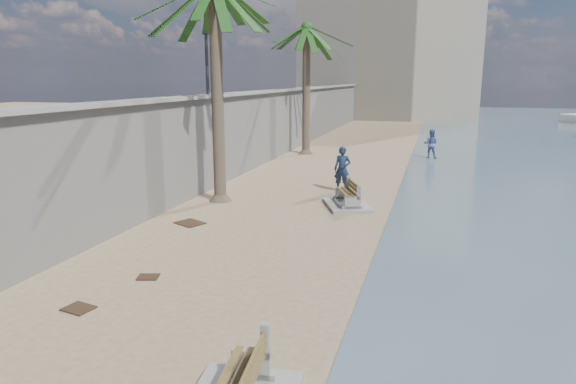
{
  "coord_description": "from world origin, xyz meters",
  "views": [
    {
      "loc": [
        3.29,
        -6.03,
        4.22
      ],
      "look_at": [
        -0.5,
        7.0,
        1.2
      ],
      "focal_mm": 32.0,
      "sensor_mm": 36.0,
      "label": 1
    }
  ],
  "objects_px": {
    "palm_back": "(307,29)",
    "person_a": "(342,166)",
    "person_b": "(431,142)",
    "bench_far": "(348,196)"
  },
  "relations": [
    {
      "from": "person_a",
      "to": "palm_back",
      "type": "bearing_deg",
      "value": 111.36
    },
    {
      "from": "person_b",
      "to": "bench_far",
      "type": "bearing_deg",
      "value": 84.06
    },
    {
      "from": "bench_far",
      "to": "person_a",
      "type": "distance_m",
      "value": 2.45
    },
    {
      "from": "palm_back",
      "to": "person_b",
      "type": "relative_size",
      "value": 4.58
    },
    {
      "from": "person_a",
      "to": "bench_far",
      "type": "bearing_deg",
      "value": -76.02
    },
    {
      "from": "bench_far",
      "to": "person_b",
      "type": "relative_size",
      "value": 1.37
    },
    {
      "from": "bench_far",
      "to": "palm_back",
      "type": "relative_size",
      "value": 0.3
    },
    {
      "from": "palm_back",
      "to": "bench_far",
      "type": "bearing_deg",
      "value": -69.24
    },
    {
      "from": "palm_back",
      "to": "person_a",
      "type": "distance_m",
      "value": 11.54
    },
    {
      "from": "person_a",
      "to": "person_b",
      "type": "bearing_deg",
      "value": 71.4
    }
  ]
}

